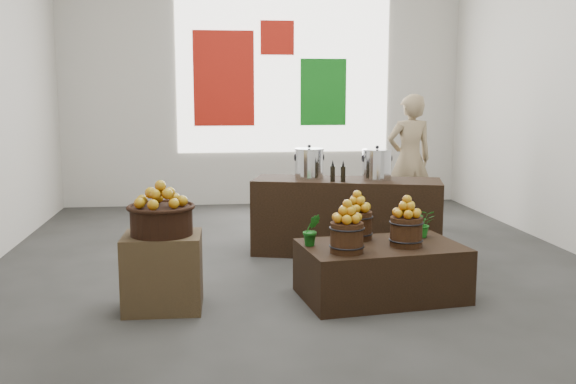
{
  "coord_description": "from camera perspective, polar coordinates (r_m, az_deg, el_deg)",
  "views": [
    {
      "loc": [
        -0.83,
        -6.23,
        1.69
      ],
      "look_at": [
        -0.11,
        -0.4,
        0.78
      ],
      "focal_mm": 40.0,
      "sensor_mm": 36.0,
      "label": 1
    }
  ],
  "objects": [
    {
      "name": "oil_cruets",
      "position": [
        6.53,
        5.15,
        1.87
      ],
      "size": [
        0.15,
        0.09,
        0.22
      ],
      "primitive_type": null,
      "rotation": [
        0.0,
        0.0,
        -0.27
      ],
      "color": "black",
      "rests_on": "counter"
    },
    {
      "name": "apple_bucket_rear",
      "position": [
        5.51,
        6.12,
        -2.96
      ],
      "size": [
        0.26,
        0.26,
        0.24
      ],
      "primitive_type": "cylinder",
      "color": "#391F0F",
      "rests_on": "display_table"
    },
    {
      "name": "ground",
      "position": [
        6.51,
        0.57,
        -6.25
      ],
      "size": [
        7.0,
        7.0,
        0.0
      ],
      "primitive_type": "plane",
      "color": "#383836",
      "rests_on": "ground"
    },
    {
      "name": "stock_pot_left",
      "position": [
        6.75,
        1.89,
        2.47
      ],
      "size": [
        0.3,
        0.3,
        0.3
      ],
      "primitive_type": "cylinder",
      "color": "silver",
      "rests_on": "counter"
    },
    {
      "name": "herb_garnish_left",
      "position": [
        5.25,
        2.11,
        -3.39
      ],
      "size": [
        0.16,
        0.13,
        0.26
      ],
      "primitive_type": "imported",
      "rotation": [
        0.0,
        0.0,
        0.1
      ],
      "color": "#135E16",
      "rests_on": "display_table"
    },
    {
      "name": "counter",
      "position": [
        6.8,
        5.2,
        -2.19
      ],
      "size": [
        2.04,
        1.12,
        0.8
      ],
      "primitive_type": "cube",
      "rotation": [
        0.0,
        0.0,
        -0.27
      ],
      "color": "black",
      "rests_on": "ground"
    },
    {
      "name": "crate",
      "position": [
        5.17,
        -11.05,
        -6.98
      ],
      "size": [
        0.61,
        0.51,
        0.6
      ],
      "primitive_type": "cube",
      "rotation": [
        0.0,
        0.0,
        -0.03
      ],
      "color": "brown",
      "rests_on": "ground"
    },
    {
      "name": "shopper",
      "position": [
        8.46,
        10.73,
        2.87
      ],
      "size": [
        0.65,
        0.47,
        1.68
      ],
      "primitive_type": "imported",
      "rotation": [
        0.0,
        0.0,
        3.26
      ],
      "color": "#8C7756",
      "rests_on": "ground"
    },
    {
      "name": "deco_green_right",
      "position": [
        9.85,
        3.15,
        8.85
      ],
      "size": [
        0.7,
        0.04,
        1.0
      ],
      "primitive_type": "cube",
      "color": "#106D16",
      "rests_on": "back_wall"
    },
    {
      "name": "deco_red_left",
      "position": [
        9.7,
        -5.73,
        10.0
      ],
      "size": [
        0.9,
        0.04,
        1.4
      ],
      "primitive_type": "cube",
      "color": "#B1180D",
      "rests_on": "back_wall"
    },
    {
      "name": "back_opening",
      "position": [
        9.78,
        -0.37,
        10.62
      ],
      "size": [
        3.2,
        0.02,
        2.4
      ],
      "primitive_type": "cube",
      "color": "white",
      "rests_on": "back_wall"
    },
    {
      "name": "apples_in_bucket_front_right",
      "position": [
        5.28,
        10.52,
        -1.29
      ],
      "size": [
        0.2,
        0.2,
        0.18
      ],
      "primitive_type": null,
      "color": "#951704",
      "rests_on": "apple_bucket_front_right"
    },
    {
      "name": "deco_red_upper",
      "position": [
        9.79,
        -0.96,
        13.55
      ],
      "size": [
        0.5,
        0.04,
        0.5
      ],
      "primitive_type": "cube",
      "color": "#B1180D",
      "rests_on": "back_wall"
    },
    {
      "name": "apples_in_bucket_front_left",
      "position": [
        5.0,
        5.28,
        -1.73
      ],
      "size": [
        0.2,
        0.2,
        0.18
      ],
      "primitive_type": null,
      "color": "#951704",
      "rests_on": "apple_bucket_front_left"
    },
    {
      "name": "wicker_basket",
      "position": [
        5.07,
        -11.19,
        -2.52
      ],
      "size": [
        0.48,
        0.48,
        0.22
      ],
      "primitive_type": "cylinder",
      "color": "black",
      "rests_on": "crate"
    },
    {
      "name": "apple_bucket_front_left",
      "position": [
        5.04,
        5.25,
        -4.06
      ],
      "size": [
        0.26,
        0.26,
        0.24
      ],
      "primitive_type": "cylinder",
      "color": "#391F0F",
      "rests_on": "display_table"
    },
    {
      "name": "back_wall",
      "position": [
        9.77,
        -2.16,
        10.62
      ],
      "size": [
        6.0,
        0.04,
        4.0
      ],
      "primitive_type": "cube",
      "color": "beige",
      "rests_on": "ground"
    },
    {
      "name": "apples_in_basket",
      "position": [
        5.04,
        -11.26,
        -0.18
      ],
      "size": [
        0.37,
        0.37,
        0.2
      ],
      "primitive_type": null,
      "color": "#951704",
      "rests_on": "wicker_basket"
    },
    {
      "name": "display_table",
      "position": [
        5.42,
        8.26,
        -6.96
      ],
      "size": [
        1.4,
        0.97,
        0.45
      ],
      "primitive_type": "cube",
      "rotation": [
        0.0,
        0.0,
        0.13
      ],
      "color": "black",
      "rests_on": "ground"
    },
    {
      "name": "stock_pot_center",
      "position": [
        6.71,
        7.9,
        2.35
      ],
      "size": [
        0.3,
        0.3,
        0.3
      ],
      "primitive_type": "cylinder",
      "color": "silver",
      "rests_on": "counter"
    },
    {
      "name": "apples_in_bucket_rear",
      "position": [
        5.47,
        6.15,
        -0.83
      ],
      "size": [
        0.2,
        0.2,
        0.18
      ],
      "primitive_type": null,
      "color": "#951704",
      "rests_on": "apple_bucket_rear"
    },
    {
      "name": "apple_bucket_front_right",
      "position": [
        5.32,
        10.46,
        -3.49
      ],
      "size": [
        0.26,
        0.26,
        0.24
      ],
      "primitive_type": "cylinder",
      "color": "#391F0F",
      "rests_on": "display_table"
    },
    {
      "name": "herb_garnish_right",
      "position": [
        5.68,
        11.83,
        -2.74
      ],
      "size": [
        0.25,
        0.22,
        0.24
      ],
      "primitive_type": "imported",
      "rotation": [
        0.0,
        0.0,
        -0.17
      ],
      "color": "#135E16",
      "rests_on": "display_table"
    }
  ]
}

